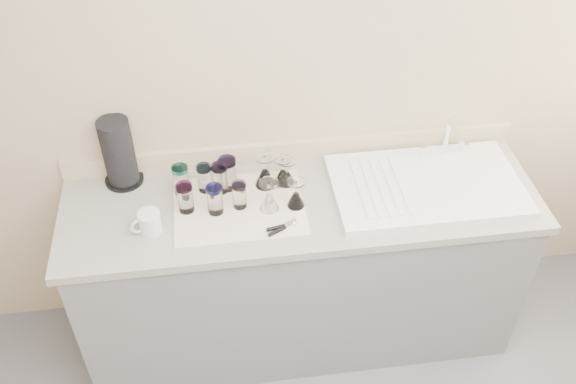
{
  "coord_description": "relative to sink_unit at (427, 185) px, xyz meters",
  "views": [
    {
      "loc": [
        -0.34,
        -0.81,
        2.76
      ],
      "look_at": [
        -0.07,
        1.15,
        1.0
      ],
      "focal_mm": 40.0,
      "sensor_mm": 36.0,
      "label": 1
    }
  ],
  "objects": [
    {
      "name": "can_opener",
      "position": [
        -0.66,
        -0.17,
        -0.0
      ],
      "size": [
        0.13,
        0.08,
        0.02
      ],
      "color": "silver",
      "rests_on": "dish_towel"
    },
    {
      "name": "goblet_front_right",
      "position": [
        -0.58,
        -0.04,
        0.03
      ],
      "size": [
        0.07,
        0.07,
        0.13
      ],
      "color": "white",
      "rests_on": "dish_towel"
    },
    {
      "name": "tumbler_cyan",
      "position": [
        -0.96,
        0.12,
        0.05
      ],
      "size": [
        0.07,
        0.07,
        0.13
      ],
      "color": "white",
      "rests_on": "dish_towel"
    },
    {
      "name": "sink_unit",
      "position": [
        0.0,
        0.0,
        0.0
      ],
      "size": [
        0.82,
        0.5,
        0.22
      ],
      "color": "white",
      "rests_on": "counter_unit"
    },
    {
      "name": "tumbler_lavender",
      "position": [
        -0.82,
        -0.01,
        0.05
      ],
      "size": [
        0.06,
        0.06,
        0.12
      ],
      "color": "white",
      "rests_on": "dish_towel"
    },
    {
      "name": "tumbler_blue",
      "position": [
        -0.92,
        -0.03,
        0.06
      ],
      "size": [
        0.07,
        0.07,
        0.13
      ],
      "color": "white",
      "rests_on": "dish_towel"
    },
    {
      "name": "goblet_extra",
      "position": [
        -0.62,
        0.12,
        0.03
      ],
      "size": [
        0.07,
        0.07,
        0.13
      ],
      "color": "white",
      "rests_on": "dish_towel"
    },
    {
      "name": "counter_unit",
      "position": [
        -0.55,
        -0.0,
        -0.47
      ],
      "size": [
        2.06,
        0.62,
        0.9
      ],
      "color": "slate",
      "rests_on": "ground"
    },
    {
      "name": "tumbler_magenta",
      "position": [
        -1.04,
        -0.0,
        0.06
      ],
      "size": [
        0.07,
        0.07,
        0.14
      ],
      "color": "white",
      "rests_on": "dish_towel"
    },
    {
      "name": "tumbler_extra",
      "position": [
        -0.89,
        0.1,
        0.06
      ],
      "size": [
        0.07,
        0.07,
        0.14
      ],
      "color": "white",
      "rests_on": "dish_towel"
    },
    {
      "name": "goblet_back_left",
      "position": [
        -0.7,
        0.11,
        0.04
      ],
      "size": [
        0.09,
        0.09,
        0.16
      ],
      "color": "white",
      "rests_on": "dish_towel"
    },
    {
      "name": "dish_towel",
      "position": [
        -0.82,
        -0.01,
        -0.02
      ],
      "size": [
        0.55,
        0.42,
        0.01
      ],
      "primitive_type": "cube",
      "color": "white",
      "rests_on": "counter_unit"
    },
    {
      "name": "tumbler_teal",
      "position": [
        -1.06,
        0.11,
        0.06
      ],
      "size": [
        0.07,
        0.07,
        0.14
      ],
      "color": "white",
      "rests_on": "dish_towel"
    },
    {
      "name": "white_mug",
      "position": [
        -1.19,
        -0.1,
        0.03
      ],
      "size": [
        0.14,
        0.12,
        0.09
      ],
      "color": "silver",
      "rests_on": "counter_unit"
    },
    {
      "name": "goblet_back_right",
      "position": [
        -0.6,
        0.11,
        0.03
      ],
      "size": [
        0.07,
        0.07,
        0.13
      ],
      "color": "white",
      "rests_on": "dish_towel"
    },
    {
      "name": "goblet_front_left",
      "position": [
        -0.7,
        -0.04,
        0.04
      ],
      "size": [
        0.08,
        0.08,
        0.14
      ],
      "color": "white",
      "rests_on": "dish_towel"
    },
    {
      "name": "paper_towel_roll",
      "position": [
        -1.31,
        0.23,
        0.14
      ],
      "size": [
        0.17,
        0.17,
        0.32
      ],
      "color": "black",
      "rests_on": "counter_unit"
    },
    {
      "name": "tumbler_purple",
      "position": [
        -0.86,
        0.12,
        0.07
      ],
      "size": [
        0.08,
        0.08,
        0.15
      ],
      "color": "white",
      "rests_on": "dish_towel"
    },
    {
      "name": "room_envelope",
      "position": [
        -0.55,
        -1.2,
        0.64
      ],
      "size": [
        3.54,
        3.5,
        2.52
      ],
      "color": "#59595F",
      "rests_on": "ground"
    }
  ]
}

